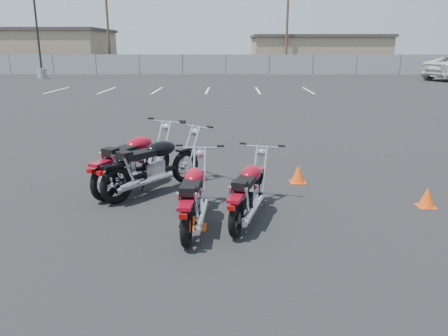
{
  "coord_description": "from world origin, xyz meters",
  "views": [
    {
      "loc": [
        0.27,
        -6.22,
        2.57
      ],
      "look_at": [
        0.2,
        0.6,
        0.65
      ],
      "focal_mm": 35.0,
      "sensor_mm": 36.0,
      "label": 1
    }
  ],
  "objects_px": {
    "motorcycle_front_red": "(134,161)",
    "motorcycle_rear_red": "(249,191)",
    "motorcycle_third_red": "(194,196)",
    "motorcycle_second_black": "(153,165)"
  },
  "relations": [
    {
      "from": "motorcycle_front_red",
      "to": "motorcycle_rear_red",
      "type": "xyz_separation_m",
      "value": [
        2.06,
        -1.51,
        -0.07
      ]
    },
    {
      "from": "motorcycle_third_red",
      "to": "motorcycle_rear_red",
      "type": "height_order",
      "value": "motorcycle_third_red"
    },
    {
      "from": "motorcycle_rear_red",
      "to": "motorcycle_second_black",
      "type": "bearing_deg",
      "value": 143.11
    },
    {
      "from": "motorcycle_second_black",
      "to": "motorcycle_third_red",
      "type": "xyz_separation_m",
      "value": [
        0.84,
        -1.51,
        -0.05
      ]
    },
    {
      "from": "motorcycle_front_red",
      "to": "motorcycle_third_red",
      "type": "height_order",
      "value": "motorcycle_front_red"
    },
    {
      "from": "motorcycle_third_red",
      "to": "motorcycle_front_red",
      "type": "bearing_deg",
      "value": 125.0
    },
    {
      "from": "motorcycle_front_red",
      "to": "motorcycle_second_black",
      "type": "distance_m",
      "value": 0.48
    },
    {
      "from": "motorcycle_second_black",
      "to": "motorcycle_rear_red",
      "type": "height_order",
      "value": "motorcycle_second_black"
    },
    {
      "from": "motorcycle_front_red",
      "to": "motorcycle_third_red",
      "type": "relative_size",
      "value": 1.09
    },
    {
      "from": "motorcycle_third_red",
      "to": "motorcycle_rear_red",
      "type": "bearing_deg",
      "value": 18.14
    }
  ]
}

